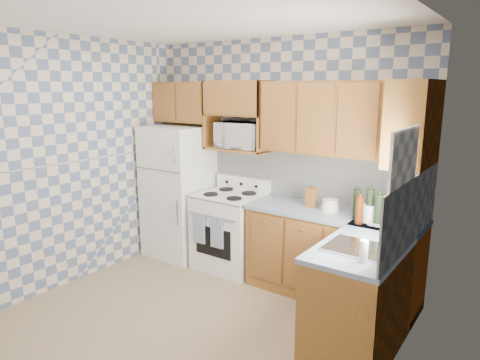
% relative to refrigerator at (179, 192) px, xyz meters
% --- Properties ---
extents(floor, '(3.40, 3.40, 0.00)m').
position_rel_refrigerator_xyz_m(floor, '(1.27, -1.25, -0.84)').
color(floor, '#8F7A5C').
rests_on(floor, ground).
extents(back_wall, '(3.40, 0.02, 2.70)m').
position_rel_refrigerator_xyz_m(back_wall, '(1.27, 0.35, 0.51)').
color(back_wall, slate).
rests_on(back_wall, ground).
extents(right_wall, '(0.02, 3.20, 2.70)m').
position_rel_refrigerator_xyz_m(right_wall, '(2.97, -1.25, 0.51)').
color(right_wall, slate).
rests_on(right_wall, ground).
extents(backsplash_back, '(2.60, 0.02, 0.56)m').
position_rel_refrigerator_xyz_m(backsplash_back, '(1.68, 0.34, 0.36)').
color(backsplash_back, silver).
rests_on(backsplash_back, back_wall).
extents(backsplash_right, '(0.02, 1.60, 0.56)m').
position_rel_refrigerator_xyz_m(backsplash_right, '(2.96, -0.45, 0.36)').
color(backsplash_right, silver).
rests_on(backsplash_right, right_wall).
extents(refrigerator, '(0.75, 0.70, 1.68)m').
position_rel_refrigerator_xyz_m(refrigerator, '(0.00, 0.00, 0.00)').
color(refrigerator, white).
rests_on(refrigerator, floor).
extents(stove_body, '(0.76, 0.65, 0.90)m').
position_rel_refrigerator_xyz_m(stove_body, '(0.80, 0.03, -0.39)').
color(stove_body, white).
rests_on(stove_body, floor).
extents(cooktop, '(0.76, 0.65, 0.02)m').
position_rel_refrigerator_xyz_m(cooktop, '(0.80, 0.03, 0.07)').
color(cooktop, silver).
rests_on(cooktop, stove_body).
extents(backguard, '(0.76, 0.08, 0.17)m').
position_rel_refrigerator_xyz_m(backguard, '(0.80, 0.30, 0.16)').
color(backguard, white).
rests_on(backguard, cooktop).
extents(dish_towel_left, '(0.17, 0.02, 0.35)m').
position_rel_refrigerator_xyz_m(dish_towel_left, '(0.61, -0.32, -0.29)').
color(dish_towel_left, navy).
rests_on(dish_towel_left, stove_body).
extents(dish_towel_right, '(0.17, 0.02, 0.35)m').
position_rel_refrigerator_xyz_m(dish_towel_right, '(0.88, -0.32, -0.29)').
color(dish_towel_right, navy).
rests_on(dish_towel_right, stove_body).
extents(base_cabinets_back, '(1.75, 0.60, 0.88)m').
position_rel_refrigerator_xyz_m(base_cabinets_back, '(2.10, 0.05, -0.40)').
color(base_cabinets_back, brown).
rests_on(base_cabinets_back, floor).
extents(base_cabinets_right, '(0.60, 1.60, 0.88)m').
position_rel_refrigerator_xyz_m(base_cabinets_right, '(2.67, -0.45, -0.40)').
color(base_cabinets_right, brown).
rests_on(base_cabinets_right, floor).
extents(countertop_back, '(1.77, 0.63, 0.04)m').
position_rel_refrigerator_xyz_m(countertop_back, '(2.10, 0.05, 0.06)').
color(countertop_back, slate).
rests_on(countertop_back, base_cabinets_back).
extents(countertop_right, '(0.63, 1.60, 0.04)m').
position_rel_refrigerator_xyz_m(countertop_right, '(2.67, -0.45, 0.06)').
color(countertop_right, slate).
rests_on(countertop_right, base_cabinets_right).
extents(upper_cabinets_back, '(1.75, 0.33, 0.74)m').
position_rel_refrigerator_xyz_m(upper_cabinets_back, '(2.10, 0.19, 1.01)').
color(upper_cabinets_back, brown).
rests_on(upper_cabinets_back, back_wall).
extents(upper_cabinets_fridge, '(0.82, 0.33, 0.50)m').
position_rel_refrigerator_xyz_m(upper_cabinets_fridge, '(-0.02, 0.19, 1.13)').
color(upper_cabinets_fridge, brown).
rests_on(upper_cabinets_fridge, back_wall).
extents(upper_cabinets_right, '(0.33, 0.70, 0.74)m').
position_rel_refrigerator_xyz_m(upper_cabinets_right, '(2.81, 0.00, 1.01)').
color(upper_cabinets_right, brown).
rests_on(upper_cabinets_right, right_wall).
extents(microwave_shelf, '(0.80, 0.33, 0.03)m').
position_rel_refrigerator_xyz_m(microwave_shelf, '(0.80, 0.19, 0.60)').
color(microwave_shelf, brown).
rests_on(microwave_shelf, back_wall).
extents(microwave, '(0.59, 0.42, 0.31)m').
position_rel_refrigerator_xyz_m(microwave, '(0.84, 0.20, 0.76)').
color(microwave, white).
rests_on(microwave, microwave_shelf).
extents(sink, '(0.48, 0.40, 0.03)m').
position_rel_refrigerator_xyz_m(sink, '(2.67, -0.80, 0.09)').
color(sink, '#B7B7BC').
rests_on(sink, countertop_right).
extents(window, '(0.02, 0.66, 0.86)m').
position_rel_refrigerator_xyz_m(window, '(2.96, -0.80, 0.61)').
color(window, white).
rests_on(window, right_wall).
extents(bottle_0, '(0.07, 0.07, 0.32)m').
position_rel_refrigerator_xyz_m(bottle_0, '(2.51, -0.09, 0.24)').
color(bottle_0, black).
rests_on(bottle_0, countertop_back).
extents(bottle_1, '(0.07, 0.07, 0.30)m').
position_rel_refrigerator_xyz_m(bottle_1, '(2.61, -0.15, 0.23)').
color(bottle_1, black).
rests_on(bottle_1, countertop_back).
extents(bottle_2, '(0.07, 0.07, 0.28)m').
position_rel_refrigerator_xyz_m(bottle_2, '(2.66, -0.05, 0.22)').
color(bottle_2, '#4B1F08').
rests_on(bottle_2, countertop_back).
extents(bottle_3, '(0.07, 0.07, 0.26)m').
position_rel_refrigerator_xyz_m(bottle_3, '(2.44, -0.17, 0.21)').
color(bottle_3, '#4B1F08').
rests_on(bottle_3, countertop_back).
extents(bottle_4, '(0.07, 0.07, 0.29)m').
position_rel_refrigerator_xyz_m(bottle_4, '(2.36, -0.03, 0.23)').
color(bottle_4, black).
rests_on(bottle_4, countertop_back).
extents(knife_block, '(0.10, 0.10, 0.21)m').
position_rel_refrigerator_xyz_m(knife_block, '(1.83, 0.08, 0.19)').
color(knife_block, brown).
rests_on(knife_block, countertop_back).
extents(electric_kettle, '(0.13, 0.13, 0.17)m').
position_rel_refrigerator_xyz_m(electric_kettle, '(2.51, -0.07, 0.17)').
color(electric_kettle, white).
rests_on(electric_kettle, countertop_back).
extents(food_containers, '(0.18, 0.18, 0.12)m').
position_rel_refrigerator_xyz_m(food_containers, '(2.06, 0.06, 0.14)').
color(food_containers, beige).
rests_on(food_containers, countertop_back).
extents(soap_bottle, '(0.06, 0.06, 0.17)m').
position_rel_refrigerator_xyz_m(soap_bottle, '(2.79, -1.03, 0.17)').
color(soap_bottle, beige).
rests_on(soap_bottle, countertop_right).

